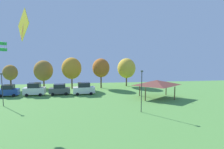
{
  "coord_description": "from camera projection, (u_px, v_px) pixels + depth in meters",
  "views": [
    {
      "loc": [
        0.07,
        2.26,
        9.48
      ],
      "look_at": [
        1.81,
        16.41,
        7.75
      ],
      "focal_mm": 32.0,
      "sensor_mm": 36.0,
      "label": 1
    }
  ],
  "objects": [
    {
      "name": "parked_car_second_from_left",
      "position": [
        34.0,
        89.0,
        41.98
      ],
      "size": [
        4.39,
        2.12,
        2.68
      ],
      "rotation": [
        0.0,
        0.0,
        -0.01
      ],
      "color": "silver",
      "rests_on": "ground"
    },
    {
      "name": "parked_car_rightmost_in_row",
      "position": [
        84.0,
        89.0,
        42.91
      ],
      "size": [
        4.77,
        2.25,
        2.6
      ],
      "rotation": [
        0.0,
        0.0,
        0.09
      ],
      "color": "silver",
      "rests_on": "ground"
    },
    {
      "name": "kite_flying_5",
      "position": [
        3.0,
        47.0,
        26.57
      ],
      "size": [
        0.94,
        0.91,
        1.28
      ],
      "color": "green"
    },
    {
      "name": "treeline_tree_3",
      "position": [
        72.0,
        68.0,
        49.07
      ],
      "size": [
        4.82,
        4.82,
        7.74
      ],
      "color": "brown",
      "rests_on": "ground"
    },
    {
      "name": "light_post_1",
      "position": [
        142.0,
        89.0,
        30.35
      ],
      "size": [
        0.36,
        0.2,
        6.48
      ],
      "color": "#2D2D33",
      "rests_on": "ground"
    },
    {
      "name": "light_post_0",
      "position": [
        2.0,
        88.0,
        33.63
      ],
      "size": [
        0.36,
        0.2,
        5.69
      ],
      "color": "#2D2D33",
      "rests_on": "ground"
    },
    {
      "name": "treeline_tree_2",
      "position": [
        43.0,
        71.0,
        50.04
      ],
      "size": [
        4.69,
        4.69,
        6.99
      ],
      "color": "brown",
      "rests_on": "ground"
    },
    {
      "name": "park_pavilion",
      "position": [
        157.0,
        83.0,
        39.71
      ],
      "size": [
        7.47,
        5.44,
        3.6
      ],
      "color": "brown",
      "rests_on": "ground"
    },
    {
      "name": "kite_flying_7",
      "position": [
        23.0,
        25.0,
        16.13
      ],
      "size": [
        1.54,
        2.3,
        2.73
      ],
      "color": "yellow"
    },
    {
      "name": "parked_car_leftmost",
      "position": [
        8.0,
        91.0,
        41.27
      ],
      "size": [
        4.11,
        2.06,
        2.4
      ],
      "rotation": [
        0.0,
        0.0,
        0.03
      ],
      "color": "#234299",
      "rests_on": "ground"
    },
    {
      "name": "treeline_tree_5",
      "position": [
        126.0,
        68.0,
        52.58
      ],
      "size": [
        4.75,
        4.75,
        7.4
      ],
      "color": "brown",
      "rests_on": "ground"
    },
    {
      "name": "treeline_tree_1",
      "position": [
        10.0,
        73.0,
        47.48
      ],
      "size": [
        3.35,
        3.35,
        6.07
      ],
      "color": "brown",
      "rests_on": "ground"
    },
    {
      "name": "parked_car_third_from_left",
      "position": [
        60.0,
        89.0,
        42.71
      ],
      "size": [
        4.46,
        2.18,
        2.31
      ],
      "rotation": [
        0.0,
        0.0,
        0.07
      ],
      "color": "#4C5156",
      "rests_on": "ground"
    },
    {
      "name": "treeline_tree_4",
      "position": [
        101.0,
        68.0,
        50.0
      ],
      "size": [
        4.3,
        4.3,
        7.46
      ],
      "color": "brown",
      "rests_on": "ground"
    }
  ]
}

